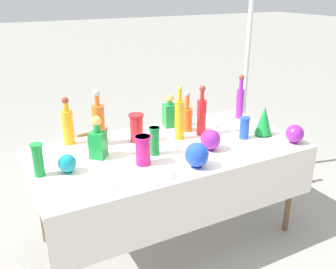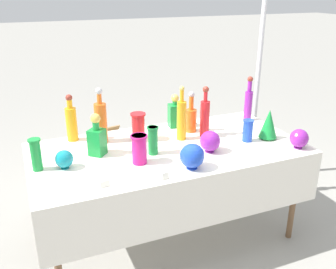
% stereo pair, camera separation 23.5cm
% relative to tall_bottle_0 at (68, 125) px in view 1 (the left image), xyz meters
% --- Properties ---
extents(ground_plane, '(40.00, 40.00, 0.00)m').
position_rel_tall_bottle_0_xyz_m(ground_plane, '(0.61, -0.40, -0.91)').
color(ground_plane, gray).
extents(display_table, '(1.94, 0.98, 0.76)m').
position_rel_tall_bottle_0_xyz_m(display_table, '(0.61, -0.44, -0.21)').
color(display_table, white).
rests_on(display_table, ground).
extents(tall_bottle_0, '(0.08, 0.08, 0.36)m').
position_rel_tall_bottle_0_xyz_m(tall_bottle_0, '(0.00, 0.00, 0.00)').
color(tall_bottle_0, orange).
rests_on(tall_bottle_0, display_table).
extents(tall_bottle_1, '(0.06, 0.06, 0.38)m').
position_rel_tall_bottle_0_xyz_m(tall_bottle_1, '(1.46, -0.12, 0.01)').
color(tall_bottle_1, purple).
rests_on(tall_bottle_1, display_table).
extents(tall_bottle_2, '(0.09, 0.09, 0.41)m').
position_rel_tall_bottle_0_xyz_m(tall_bottle_2, '(0.20, -0.12, 0.02)').
color(tall_bottle_2, orange).
rests_on(tall_bottle_2, display_table).
extents(tall_bottle_3, '(0.07, 0.07, 0.41)m').
position_rel_tall_bottle_0_xyz_m(tall_bottle_3, '(0.76, -0.30, 0.02)').
color(tall_bottle_3, orange).
rests_on(tall_bottle_3, display_table).
extents(tall_bottle_4, '(0.09, 0.09, 0.33)m').
position_rel_tall_bottle_0_xyz_m(tall_bottle_4, '(0.90, -0.17, -0.03)').
color(tall_bottle_4, orange).
rests_on(tall_bottle_4, display_table).
extents(tall_bottle_5, '(0.07, 0.07, 0.39)m').
position_rel_tall_bottle_0_xyz_m(tall_bottle_5, '(0.95, -0.30, 0.01)').
color(tall_bottle_5, red).
rests_on(tall_bottle_5, display_table).
extents(square_decanter_0, '(0.14, 0.14, 0.30)m').
position_rel_tall_bottle_0_xyz_m(square_decanter_0, '(0.12, -0.33, -0.03)').
color(square_decanter_0, '#198C38').
rests_on(square_decanter_0, display_table).
extents(square_decanter_1, '(0.11, 0.11, 0.27)m').
position_rel_tall_bottle_0_xyz_m(square_decanter_1, '(0.82, -0.03, -0.03)').
color(square_decanter_1, '#198C38').
rests_on(square_decanter_1, display_table).
extents(slender_vase_0, '(0.08, 0.08, 0.20)m').
position_rel_tall_bottle_0_xyz_m(slender_vase_0, '(0.47, -0.46, -0.04)').
color(slender_vase_0, '#198C38').
rests_on(slender_vase_0, display_table).
extents(slender_vase_1, '(0.11, 0.11, 0.21)m').
position_rel_tall_bottle_0_xyz_m(slender_vase_1, '(0.45, -0.20, -0.03)').
color(slender_vase_1, red).
rests_on(slender_vase_1, display_table).
extents(slender_vase_2, '(0.08, 0.08, 0.17)m').
position_rel_tall_bottle_0_xyz_m(slender_vase_2, '(1.20, -0.52, -0.06)').
color(slender_vase_2, blue).
rests_on(slender_vase_2, display_table).
extents(slender_vase_3, '(0.11, 0.11, 0.19)m').
position_rel_tall_bottle_0_xyz_m(slender_vase_3, '(0.34, -0.56, -0.04)').
color(slender_vase_3, '#C61972').
rests_on(slender_vase_3, display_table).
extents(slender_vase_4, '(0.08, 0.08, 0.21)m').
position_rel_tall_bottle_0_xyz_m(slender_vase_4, '(-0.29, -0.41, -0.04)').
color(slender_vase_4, '#198C38').
rests_on(slender_vase_4, display_table).
extents(fluted_vase_0, '(0.14, 0.14, 0.23)m').
position_rel_tall_bottle_0_xyz_m(fluted_vase_0, '(1.37, -0.53, -0.03)').
color(fluted_vase_0, '#198C38').
rests_on(fluted_vase_0, display_table).
extents(round_bowl_0, '(0.13, 0.13, 0.14)m').
position_rel_tall_bottle_0_xyz_m(round_bowl_0, '(1.47, -0.77, -0.07)').
color(round_bowl_0, purple).
rests_on(round_bowl_0, display_table).
extents(round_bowl_1, '(0.11, 0.11, 0.12)m').
position_rel_tall_bottle_0_xyz_m(round_bowl_1, '(-0.12, -0.45, -0.08)').
color(round_bowl_1, teal).
rests_on(round_bowl_1, display_table).
extents(round_bowl_2, '(0.14, 0.14, 0.15)m').
position_rel_tall_bottle_0_xyz_m(round_bowl_2, '(0.85, -0.58, -0.07)').
color(round_bowl_2, purple).
rests_on(round_bowl_2, display_table).
extents(round_bowl_3, '(0.16, 0.16, 0.17)m').
position_rel_tall_bottle_0_xyz_m(round_bowl_3, '(0.62, -0.76, -0.06)').
color(round_bowl_3, blue).
rests_on(round_bowl_3, display_table).
extents(price_tag_left, '(0.05, 0.02, 0.04)m').
position_rel_tall_bottle_0_xyz_m(price_tag_left, '(0.41, -0.83, -0.13)').
color(price_tag_left, white).
rests_on(price_tag_left, display_table).
extents(price_tag_center, '(0.06, 0.02, 0.04)m').
position_rel_tall_bottle_0_xyz_m(price_tag_center, '(0.05, -0.79, -0.13)').
color(price_tag_center, white).
rests_on(price_tag_center, display_table).
extents(cardboard_box_behind_left, '(0.44, 0.38, 0.47)m').
position_rel_tall_bottle_0_xyz_m(cardboard_box_behind_left, '(0.44, 0.85, -0.71)').
color(cardboard_box_behind_left, tan).
rests_on(cardboard_box_behind_left, ground).
extents(canopy_pole, '(0.18, 0.18, 2.38)m').
position_rel_tall_bottle_0_xyz_m(canopy_pole, '(1.77, 0.19, 0.03)').
color(canopy_pole, silver).
rests_on(canopy_pole, ground).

